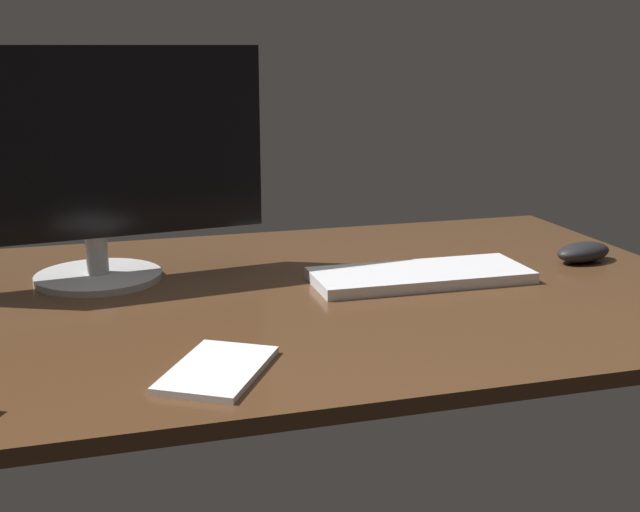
# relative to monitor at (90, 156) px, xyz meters

# --- Properties ---
(desk) EXTENTS (1.40, 0.84, 0.02)m
(desk) POSITION_rel_monitor_xyz_m (0.24, -0.15, -0.21)
(desk) COLOR #4C301C
(desk) RESTS_ON ground
(monitor) EXTENTS (0.55, 0.20, 0.37)m
(monitor) POSITION_rel_monitor_xyz_m (0.00, 0.00, 0.00)
(monitor) COLOR silver
(monitor) RESTS_ON desk
(keyboard) EXTENTS (0.35, 0.14, 0.02)m
(keyboard) POSITION_rel_monitor_xyz_m (0.50, -0.15, -0.19)
(keyboard) COLOR white
(keyboard) RESTS_ON desk
(computer_mouse) EXTENTS (0.12, 0.08, 0.03)m
(computer_mouse) POSITION_rel_monitor_xyz_m (0.82, -0.12, -0.18)
(computer_mouse) COLOR black
(computer_mouse) RESTS_ON desk
(notepad) EXTENTS (0.17, 0.19, 0.01)m
(notepad) POSITION_rel_monitor_xyz_m (0.12, -0.44, -0.20)
(notepad) COLOR white
(notepad) RESTS_ON desk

